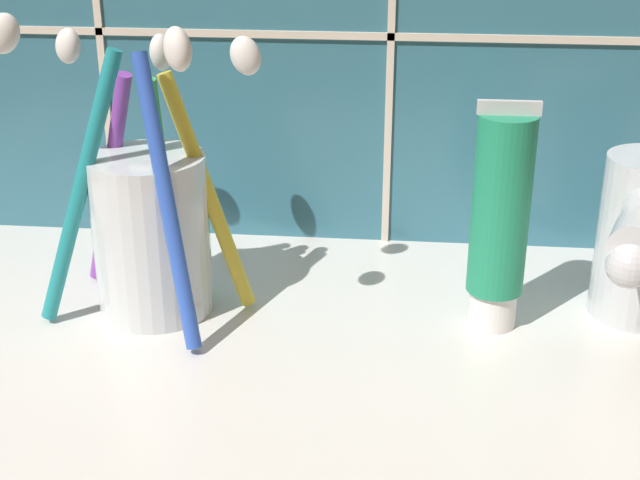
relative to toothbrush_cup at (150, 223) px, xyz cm
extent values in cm
cube|color=silver|center=(11.75, -7.18, -6.73)|extent=(79.87, 39.47, 2.00)
cube|color=beige|center=(11.75, 11.96, 9.07)|extent=(89.87, 0.24, 0.50)
cylinder|color=silver|center=(0.03, 0.03, -0.79)|extent=(6.97, 6.97, 9.88)
cylinder|color=yellow|center=(3.51, 0.51, 1.80)|extent=(5.23, 0.92, 14.53)
ellipsoid|color=white|center=(6.01, 0.52, 9.99)|extent=(2.26, 1.31, 2.60)
cylinder|color=green|center=(0.35, 2.10, 1.55)|extent=(1.15, 3.13, 13.90)
ellipsoid|color=white|center=(0.45, 3.36, 9.51)|extent=(1.46, 2.11, 2.44)
cylinder|color=purple|center=(-3.05, 2.23, 1.67)|extent=(5.02, 3.49, 14.27)
ellipsoid|color=white|center=(-5.25, 3.55, 9.72)|extent=(2.62, 2.28, 2.61)
cylinder|color=teal|center=(-3.42, -1.69, 2.58)|extent=(6.16, 2.59, 16.11)
ellipsoid|color=white|center=(-6.31, -2.54, 11.53)|extent=(2.57, 1.89, 2.62)
cylinder|color=blue|center=(2.06, -3.23, 2.56)|extent=(4.29, 5.16, 16.05)
ellipsoid|color=white|center=(3.79, -5.46, 11.50)|extent=(2.42, 2.59, 2.61)
cylinder|color=white|center=(20.52, 0.03, -4.57)|extent=(2.82, 2.82, 2.32)
cylinder|color=#1E8C60|center=(20.52, 0.03, 1.88)|extent=(3.32, 3.32, 10.58)
cube|color=silver|center=(20.52, 0.03, 7.57)|extent=(3.48, 0.36, 0.80)
sphere|color=silver|center=(26.41, -6.11, 1.23)|extent=(2.36, 2.36, 2.36)
camera|label=1|loc=(14.98, -47.89, 20.12)|focal=50.00mm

